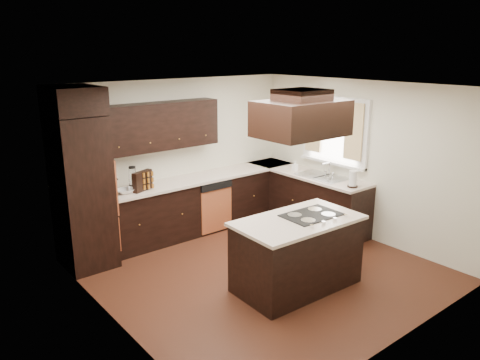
# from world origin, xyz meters

# --- Properties ---
(floor) EXTENTS (4.20, 4.20, 0.02)m
(floor) POSITION_xyz_m (0.00, 0.00, -0.01)
(floor) COLOR #582A19
(floor) RESTS_ON ground
(ceiling) EXTENTS (4.20, 4.20, 0.02)m
(ceiling) POSITION_xyz_m (0.00, 0.00, 2.51)
(ceiling) COLOR silver
(ceiling) RESTS_ON ground
(wall_back) EXTENTS (4.20, 0.02, 2.50)m
(wall_back) POSITION_xyz_m (0.00, 2.11, 1.25)
(wall_back) COLOR beige
(wall_back) RESTS_ON ground
(wall_front) EXTENTS (4.20, 0.02, 2.50)m
(wall_front) POSITION_xyz_m (0.00, -2.11, 1.25)
(wall_front) COLOR beige
(wall_front) RESTS_ON ground
(wall_left) EXTENTS (0.02, 4.20, 2.50)m
(wall_left) POSITION_xyz_m (-2.11, 0.00, 1.25)
(wall_left) COLOR beige
(wall_left) RESTS_ON ground
(wall_right) EXTENTS (0.02, 4.20, 2.50)m
(wall_right) POSITION_xyz_m (2.11, 0.00, 1.25)
(wall_right) COLOR beige
(wall_right) RESTS_ON ground
(oven_column) EXTENTS (0.65, 0.75, 2.12)m
(oven_column) POSITION_xyz_m (-1.78, 1.71, 1.06)
(oven_column) COLOR black
(oven_column) RESTS_ON floor
(wall_oven_face) EXTENTS (0.05, 0.62, 0.78)m
(wall_oven_face) POSITION_xyz_m (-1.43, 1.71, 1.12)
(wall_oven_face) COLOR #B65933
(wall_oven_face) RESTS_ON oven_column
(base_cabinets_back) EXTENTS (2.93, 0.60, 0.88)m
(base_cabinets_back) POSITION_xyz_m (0.03, 1.80, 0.44)
(base_cabinets_back) COLOR black
(base_cabinets_back) RESTS_ON floor
(base_cabinets_right) EXTENTS (0.60, 2.40, 0.88)m
(base_cabinets_right) POSITION_xyz_m (1.80, 0.90, 0.44)
(base_cabinets_right) COLOR black
(base_cabinets_right) RESTS_ON floor
(countertop_back) EXTENTS (2.93, 0.63, 0.04)m
(countertop_back) POSITION_xyz_m (0.03, 1.79, 0.90)
(countertop_back) COLOR beige
(countertop_back) RESTS_ON base_cabinets_back
(countertop_right) EXTENTS (0.63, 2.40, 0.04)m
(countertop_right) POSITION_xyz_m (1.79, 0.90, 0.90)
(countertop_right) COLOR beige
(countertop_right) RESTS_ON base_cabinets_right
(upper_cabinets) EXTENTS (2.00, 0.34, 0.72)m
(upper_cabinets) POSITION_xyz_m (-0.43, 1.93, 1.81)
(upper_cabinets) COLOR black
(upper_cabinets) RESTS_ON wall_back
(dishwasher_front) EXTENTS (0.60, 0.05, 0.72)m
(dishwasher_front) POSITION_xyz_m (0.33, 1.50, 0.40)
(dishwasher_front) COLOR #B65933
(dishwasher_front) RESTS_ON floor
(window_frame) EXTENTS (0.06, 1.32, 1.12)m
(window_frame) POSITION_xyz_m (2.07, 0.55, 1.65)
(window_frame) COLOR white
(window_frame) RESTS_ON wall_right
(window_pane) EXTENTS (0.00, 1.20, 1.00)m
(window_pane) POSITION_xyz_m (2.10, 0.55, 1.65)
(window_pane) COLOR white
(window_pane) RESTS_ON wall_right
(curtain_left) EXTENTS (0.02, 0.34, 0.90)m
(curtain_left) POSITION_xyz_m (2.01, 0.13, 1.70)
(curtain_left) COLOR #FEF4C5
(curtain_left) RESTS_ON wall_right
(curtain_right) EXTENTS (0.02, 0.34, 0.90)m
(curtain_right) POSITION_xyz_m (2.01, 0.97, 1.70)
(curtain_right) COLOR #FEF4C5
(curtain_right) RESTS_ON wall_right
(sink_rim) EXTENTS (0.52, 0.84, 0.01)m
(sink_rim) POSITION_xyz_m (1.80, 0.55, 0.92)
(sink_rim) COLOR silver
(sink_rim) RESTS_ON countertop_right
(island) EXTENTS (1.58, 0.90, 0.88)m
(island) POSITION_xyz_m (0.05, -0.61, 0.44)
(island) COLOR black
(island) RESTS_ON floor
(island_top) EXTENTS (1.63, 0.96, 0.04)m
(island_top) POSITION_xyz_m (0.05, -0.61, 0.90)
(island_top) COLOR beige
(island_top) RESTS_ON island
(cooktop) EXTENTS (0.75, 0.51, 0.01)m
(cooktop) POSITION_xyz_m (0.28, -0.62, 0.93)
(cooktop) COLOR black
(cooktop) RESTS_ON island_top
(range_hood) EXTENTS (1.05, 0.72, 0.42)m
(range_hood) POSITION_xyz_m (0.10, -0.55, 2.16)
(range_hood) COLOR black
(range_hood) RESTS_ON ceiling
(hood_duct) EXTENTS (0.55, 0.50, 0.13)m
(hood_duct) POSITION_xyz_m (0.10, -0.55, 2.44)
(hood_duct) COLOR black
(hood_duct) RESTS_ON ceiling
(blender_base) EXTENTS (0.15, 0.15, 0.10)m
(blender_base) POSITION_xyz_m (-1.01, 1.73, 0.97)
(blender_base) COLOR silver
(blender_base) RESTS_ON countertop_back
(blender_pitcher) EXTENTS (0.13, 0.13, 0.26)m
(blender_pitcher) POSITION_xyz_m (-1.01, 1.73, 1.15)
(blender_pitcher) COLOR silver
(blender_pitcher) RESTS_ON blender_base
(spice_rack) EXTENTS (0.36, 0.21, 0.30)m
(spice_rack) POSITION_xyz_m (-0.87, 1.70, 1.07)
(spice_rack) COLOR black
(spice_rack) RESTS_ON countertop_back
(mixing_bowl) EXTENTS (0.27, 0.27, 0.06)m
(mixing_bowl) POSITION_xyz_m (-1.14, 1.74, 0.95)
(mixing_bowl) COLOR white
(mixing_bowl) RESTS_ON countertop_back
(soap_bottle) EXTENTS (0.09, 0.09, 0.18)m
(soap_bottle) POSITION_xyz_m (1.71, 1.08, 1.01)
(soap_bottle) COLOR white
(soap_bottle) RESTS_ON countertop_right
(paper_towel) EXTENTS (0.15, 0.15, 0.26)m
(paper_towel) POSITION_xyz_m (1.69, -0.16, 1.05)
(paper_towel) COLOR white
(paper_towel) RESTS_ON countertop_right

